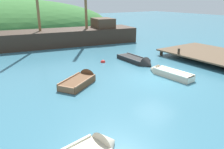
{
  "coord_description": "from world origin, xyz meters",
  "views": [
    {
      "loc": [
        -10.14,
        -9.59,
        5.04
      ],
      "look_at": [
        -2.48,
        1.52,
        0.4
      ],
      "focal_mm": 35.55,
      "sensor_mm": 36.0,
      "label": 1
    }
  ],
  "objects": [
    {
      "name": "rowboat_center",
      "position": [
        1.66,
        3.74,
        0.1
      ],
      "size": [
        1.24,
        3.86,
        1.14
      ],
      "rotation": [
        0.0,
        0.0,
        4.7
      ],
      "color": "black",
      "rests_on": "ground"
    },
    {
      "name": "rowboat_outer_left",
      "position": [
        1.21,
        0.13,
        0.14
      ],
      "size": [
        1.11,
        3.52,
        0.86
      ],
      "rotation": [
        0.0,
        0.0,
        1.64
      ],
      "color": "beige",
      "rests_on": "ground"
    },
    {
      "name": "rowboat_outer_right",
      "position": [
        -4.32,
        2.22,
        0.14
      ],
      "size": [
        3.24,
        2.66,
        1.17
      ],
      "rotation": [
        0.0,
        0.0,
        0.56
      ],
      "color": "brown",
      "rests_on": "ground"
    },
    {
      "name": "ground_plane",
      "position": [
        0.0,
        0.0,
        0.0
      ],
      "size": [
        120.0,
        120.0,
        0.0
      ],
      "primitive_type": "plane",
      "color": "teal"
    },
    {
      "name": "buoy_red",
      "position": [
        -0.67,
        5.48,
        0.0
      ],
      "size": [
        0.41,
        0.41,
        0.41
      ],
      "primitive_type": "sphere",
      "color": "red",
      "rests_on": "ground"
    },
    {
      "name": "sailing_ship",
      "position": [
        0.2,
        14.29,
        0.62
      ],
      "size": [
        18.72,
        6.89,
        13.18
      ],
      "rotation": [
        0.0,
        0.0,
        2.96
      ],
      "color": "#38281E",
      "rests_on": "ground"
    },
    {
      "name": "dock",
      "position": [
        7.67,
        0.0,
        0.48
      ],
      "size": [
        5.8,
        9.58,
        1.62
      ],
      "color": "brown",
      "rests_on": "ground"
    }
  ]
}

